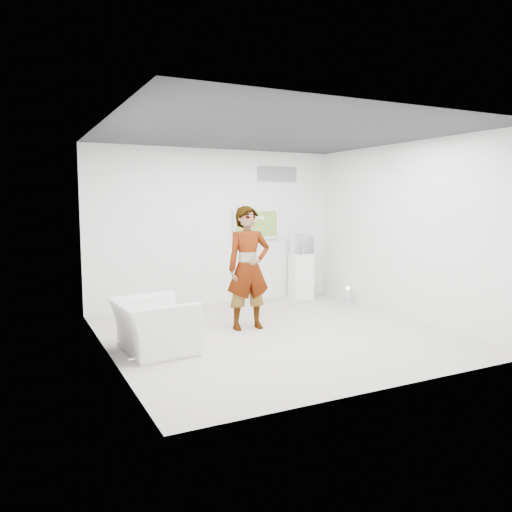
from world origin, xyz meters
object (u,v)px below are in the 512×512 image
object	(u,v)px
armchair	(154,326)
floor_uplight	(348,295)
tv	(256,224)
person	(248,268)
pedestal	(301,276)

from	to	relation	value
armchair	floor_uplight	distance (m)	4.51
tv	armchair	world-z (taller)	tv
armchair	tv	bearing A→B (deg)	-52.18
person	floor_uplight	distance (m)	2.88
tv	pedestal	distance (m)	1.44
tv	floor_uplight	bearing A→B (deg)	-36.01
pedestal	floor_uplight	distance (m)	1.05
tv	floor_uplight	size ratio (longest dim) A/B	3.20
person	floor_uplight	size ratio (longest dim) A/B	6.18
person	floor_uplight	world-z (taller)	person
tv	floor_uplight	xyz separation A→B (m)	(1.49, -1.08, -1.39)
tv	person	bearing A→B (deg)	-119.49
person	pedestal	distance (m)	2.71
person	armchair	xyz separation A→B (m)	(-1.66, -0.54, -0.61)
pedestal	floor_uplight	world-z (taller)	pedestal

